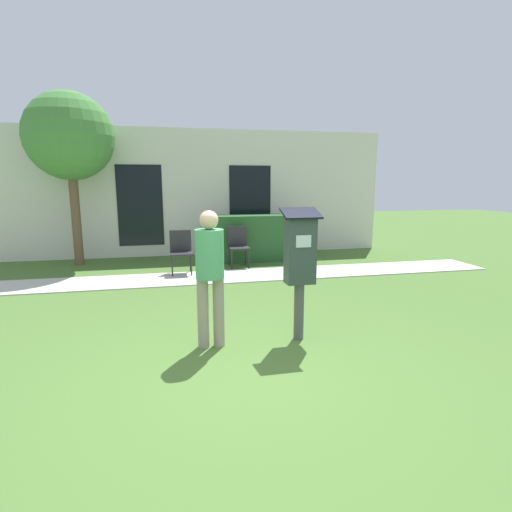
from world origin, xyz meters
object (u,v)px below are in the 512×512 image
(parking_meter, at_px, (300,257))
(person_standing, at_px, (210,268))
(outdoor_chair_left, at_px, (181,249))
(outdoor_chair_middle, at_px, (238,243))

(parking_meter, bearing_deg, person_standing, -179.76)
(person_standing, bearing_deg, outdoor_chair_left, 93.50)
(person_standing, height_order, outdoor_chair_middle, person_standing)
(parking_meter, bearing_deg, outdoor_chair_left, 108.11)
(parking_meter, relative_size, outdoor_chair_left, 1.77)
(parking_meter, relative_size, outdoor_chair_middle, 1.77)
(outdoor_chair_middle, bearing_deg, parking_meter, -82.86)
(parking_meter, xyz_separation_m, outdoor_chair_left, (-1.27, 3.88, -0.49))
(person_standing, bearing_deg, parking_meter, 0.72)
(parking_meter, distance_m, outdoor_chair_middle, 4.36)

